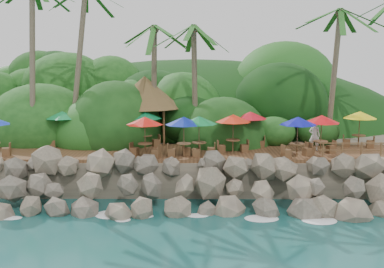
{
  "coord_description": "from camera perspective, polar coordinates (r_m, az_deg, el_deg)",
  "views": [
    {
      "loc": [
        0.13,
        -21.29,
        7.73
      ],
      "look_at": [
        0.0,
        6.0,
        3.4
      ],
      "focal_mm": 41.43,
      "sensor_mm": 36.0,
      "label": 1
    }
  ],
  "objects": [
    {
      "name": "jungle_foliage",
      "position": [
        37.1,
        0.07,
        -3.01
      ],
      "size": [
        44.0,
        16.0,
        12.0
      ],
      "primitive_type": null,
      "color": "#143811",
      "rests_on": "ground"
    },
    {
      "name": "ground",
      "position": [
        22.65,
        -0.08,
        -10.94
      ],
      "size": [
        140.0,
        140.0,
        0.0
      ],
      "primitive_type": "plane",
      "color": "#19514F",
      "rests_on": "ground"
    },
    {
      "name": "palms",
      "position": [
        30.23,
        0.72,
        16.28
      ],
      "size": [
        29.83,
        7.24,
        11.98
      ],
      "color": "brown",
      "rests_on": "ground"
    },
    {
      "name": "seawall",
      "position": [
        24.2,
        -0.05,
        -6.76
      ],
      "size": [
        29.0,
        4.0,
        2.3
      ],
      "primitive_type": null,
      "color": "gray",
      "rests_on": "ground"
    },
    {
      "name": "dining_clusters",
      "position": [
        27.34,
        -0.13,
        1.75
      ],
      "size": [
        24.97,
        5.29,
        2.37
      ],
      "color": "brown",
      "rests_on": "terrace"
    },
    {
      "name": "terrace",
      "position": [
        27.84,
        0.0,
        -2.44
      ],
      "size": [
        26.0,
        5.0,
        0.2
      ],
      "primitive_type": "cube",
      "color": "brown",
      "rests_on": "land_base"
    },
    {
      "name": "waiter",
      "position": [
        28.97,
        15.49,
        -0.24
      ],
      "size": [
        0.8,
        0.67,
        1.87
      ],
      "primitive_type": "imported",
      "rotation": [
        0.0,
        0.0,
        2.76
      ],
      "color": "white",
      "rests_on": "terrace"
    },
    {
      "name": "jungle_hill",
      "position": [
        45.45,
        0.11,
        -0.78
      ],
      "size": [
        44.8,
        28.0,
        15.4
      ],
      "primitive_type": "ellipsoid",
      "color": "#143811",
      "rests_on": "ground"
    },
    {
      "name": "railing",
      "position": [
        27.56,
        23.13,
        -1.8
      ],
      "size": [
        7.2,
        0.1,
        1.0
      ],
      "color": "brown",
      "rests_on": "terrace"
    },
    {
      "name": "foam_line",
      "position": [
        22.92,
        -0.07,
        -10.61
      ],
      "size": [
        25.2,
        0.8,
        0.06
      ],
      "color": "white",
      "rests_on": "ground"
    },
    {
      "name": "land_base",
      "position": [
        37.88,
        0.07,
        -1.14
      ],
      "size": [
        32.0,
        25.2,
        2.1
      ],
      "primitive_type": "cube",
      "color": "gray",
      "rests_on": "ground"
    },
    {
      "name": "palapa",
      "position": [
        31.08,
        -6.11,
        5.39
      ],
      "size": [
        5.25,
        5.25,
        4.6
      ],
      "color": "brown",
      "rests_on": "ground"
    }
  ]
}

